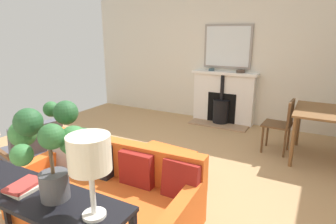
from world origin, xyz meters
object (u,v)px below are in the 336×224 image
(table_lamp_far_end, at_px, (90,156))
(dining_chair_near_fireplace, at_px, (283,122))
(mantel_bowl_near, at_px, (211,69))
(sofa, at_px, (107,193))
(ottoman, at_px, (159,165))
(potted_plant, at_px, (52,142))
(mantel_bowl_far, at_px, (241,71))
(fireplace, at_px, (223,100))
(armchair_accent, at_px, (33,147))
(console_table, at_px, (36,204))
(book_stack, at_px, (24,187))
(dining_table, at_px, (326,118))

(table_lamp_far_end, height_order, dining_chair_near_fireplace, table_lamp_far_end)
(dining_chair_near_fireplace, bearing_deg, mantel_bowl_near, -124.33)
(sofa, xyz_separation_m, table_lamp_far_end, (0.72, 0.55, 0.79))
(ottoman, height_order, potted_plant, potted_plant)
(table_lamp_far_end, bearing_deg, mantel_bowl_far, -176.08)
(fireplace, relative_size, mantel_bowl_near, 11.10)
(fireplace, distance_m, armchair_accent, 3.60)
(ottoman, bearing_deg, potted_plant, 6.92)
(fireplace, height_order, sofa, fireplace)
(console_table, xyz_separation_m, book_stack, (0.01, -0.09, 0.11))
(mantel_bowl_near, xyz_separation_m, console_table, (4.34, 0.34, -0.41))
(fireplace, relative_size, ottoman, 1.70)
(console_table, xyz_separation_m, dining_table, (-3.30, 1.73, -0.01))
(mantel_bowl_far, xyz_separation_m, console_table, (4.34, -0.24, -0.41))
(mantel_bowl_near, xyz_separation_m, table_lamp_far_end, (4.34, 0.88, 0.07))
(sofa, relative_size, book_stack, 6.98)
(book_stack, bearing_deg, dining_table, 151.08)
(armchair_accent, relative_size, potted_plant, 1.24)
(book_stack, bearing_deg, sofa, 173.50)
(ottoman, height_order, book_stack, book_stack)
(console_table, bearing_deg, sofa, -179.22)
(armchair_accent, distance_m, potted_plant, 1.95)
(table_lamp_far_end, xyz_separation_m, dining_chair_near_fireplace, (-3.30, 0.65, -0.63))
(potted_plant, bearing_deg, sofa, -162.80)
(mantel_bowl_far, relative_size, sofa, 0.09)
(sofa, bearing_deg, mantel_bowl_near, -174.78)
(armchair_accent, relative_size, dining_chair_near_fireplace, 0.95)
(mantel_bowl_near, bearing_deg, dining_chair_near_fireplace, 55.67)
(dining_table, height_order, dining_chair_near_fireplace, dining_chair_near_fireplace)
(armchair_accent, height_order, book_stack, book_stack)
(table_lamp_far_end, distance_m, potted_plant, 0.33)
(mantel_bowl_near, height_order, mantel_bowl_far, mantel_bowl_far)
(table_lamp_far_end, bearing_deg, book_stack, -89.47)
(armchair_accent, height_order, dining_table, armchair_accent)
(table_lamp_far_end, relative_size, dining_chair_near_fireplace, 0.61)
(table_lamp_far_end, xyz_separation_m, potted_plant, (-0.02, -0.33, 0.01))
(fireplace, bearing_deg, armchair_accent, -21.03)
(mantel_bowl_near, xyz_separation_m, potted_plant, (4.32, 0.55, 0.08))
(fireplace, bearing_deg, table_lamp_far_end, 7.96)
(fireplace, relative_size, sofa, 0.73)
(mantel_bowl_far, height_order, potted_plant, potted_plant)
(sofa, relative_size, console_table, 1.22)
(console_table, relative_size, dining_table, 1.48)
(armchair_accent, bearing_deg, table_lamp_far_end, 63.00)
(armchair_accent, relative_size, console_table, 0.55)
(ottoman, bearing_deg, mantel_bowl_far, 175.05)
(sofa, bearing_deg, table_lamp_far_end, 37.11)
(dining_table, bearing_deg, fireplace, -119.54)
(table_lamp_far_end, distance_m, dining_chair_near_fireplace, 3.42)
(sofa, height_order, dining_chair_near_fireplace, dining_chair_near_fireplace)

